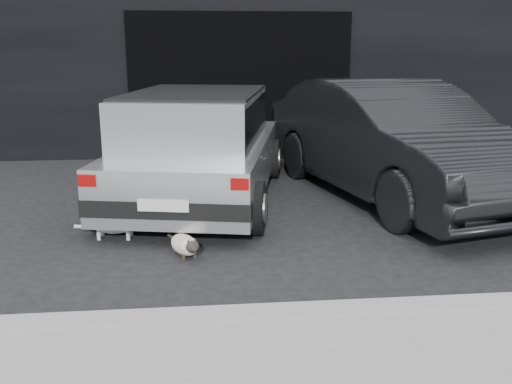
{
  "coord_description": "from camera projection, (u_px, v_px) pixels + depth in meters",
  "views": [
    {
      "loc": [
        0.24,
        -6.45,
        2.04
      ],
      "look_at": [
        0.81,
        -0.77,
        0.56
      ],
      "focal_mm": 40.0,
      "sensor_mm": 36.0,
      "label": 1
    }
  ],
  "objects": [
    {
      "name": "garage_opening",
      "position": [
        240.0,
        86.0,
        10.31
      ],
      "size": [
        4.0,
        0.1,
        2.6
      ],
      "primitive_type": "cube",
      "color": "black",
      "rests_on": "ground"
    },
    {
      "name": "cat_white",
      "position": [
        118.0,
        222.0,
        6.14
      ],
      "size": [
        0.8,
        0.33,
        0.37
      ],
      "rotation": [
        0.0,
        0.0,
        -1.69
      ],
      "color": "white",
      "rests_on": "ground"
    },
    {
      "name": "ground",
      "position": [
        181.0,
        223.0,
        6.7
      ],
      "size": [
        80.0,
        80.0,
        0.0
      ],
      "primitive_type": "plane",
      "color": "black",
      "rests_on": "ground"
    },
    {
      "name": "building_facade",
      "position": [
        233.0,
        21.0,
        11.95
      ],
      "size": [
        34.0,
        4.0,
        5.0
      ],
      "primitive_type": "cube",
      "color": "black",
      "rests_on": "ground"
    },
    {
      "name": "silver_hatchback",
      "position": [
        199.0,
        142.0,
        7.45
      ],
      "size": [
        2.57,
        4.24,
        1.46
      ],
      "rotation": [
        0.0,
        0.0,
        -0.2
      ],
      "color": "#BCBEC1",
      "rests_on": "ground"
    },
    {
      "name": "curb",
      "position": [
        306.0,
        316.0,
        4.28
      ],
      "size": [
        18.0,
        0.25,
        0.12
      ],
      "primitive_type": "cube",
      "color": "gray",
      "rests_on": "ground"
    },
    {
      "name": "cat_siamese",
      "position": [
        186.0,
        245.0,
        5.64
      ],
      "size": [
        0.38,
        0.65,
        0.24
      ],
      "rotation": [
        0.0,
        0.0,
        3.5
      ],
      "color": "beige",
      "rests_on": "ground"
    },
    {
      "name": "second_car",
      "position": [
        391.0,
        140.0,
        7.66
      ],
      "size": [
        2.77,
        5.05,
        1.58
      ],
      "primitive_type": "imported",
      "rotation": [
        0.0,
        0.0,
        0.24
      ],
      "color": "black",
      "rests_on": "ground"
    }
  ]
}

